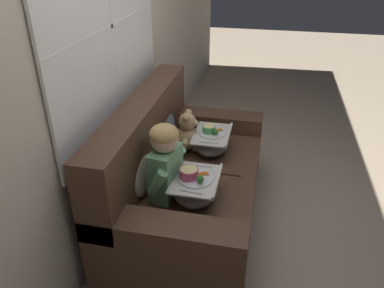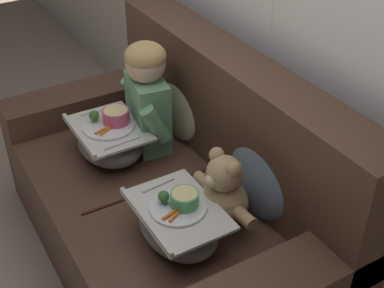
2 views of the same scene
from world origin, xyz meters
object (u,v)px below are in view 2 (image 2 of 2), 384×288
Objects in this scene: throw_pillow_behind_child at (183,101)px; teddy_bear at (223,195)px; couch at (177,200)px; lap_tray_child at (110,140)px; lap_tray_teddy at (178,223)px; throw_pillow_behind_teddy at (263,171)px; child_figure at (147,91)px.

throw_pillow_behind_child reaches higher than teddy_bear.
couch is 0.41m from lap_tray_child.
throw_pillow_behind_child is 0.76m from lap_tray_teddy.
couch is 0.49m from throw_pillow_behind_teddy.
couch reaches higher than lap_tray_child.
teddy_bear is at bearing 16.86° from lap_tray_child.
couch is 4.33× the size of lap_tray_teddy.
throw_pillow_behind_child is at bearing 89.96° from child_figure.
throw_pillow_behind_teddy is 0.19m from teddy_bear.
throw_pillow_behind_teddy is at bearing 0.00° from throw_pillow_behind_child.
couch reaches higher than throw_pillow_behind_child.
lap_tray_child is 0.97× the size of lap_tray_teddy.
throw_pillow_behind_child is at bearing 148.99° from lap_tray_teddy.
couch reaches higher than teddy_bear.
lap_tray_teddy is (0.32, -0.17, 0.20)m from couch.
throw_pillow_behind_teddy is 1.07× the size of lap_tray_child.
couch is 4.32× the size of throw_pillow_behind_child.
lap_tray_teddy is at bearing -0.12° from lap_tray_child.
lap_tray_teddy is at bearing -90.14° from teddy_bear.
child_figure is at bearing 174.57° from couch.
couch is 0.51m from child_figure.
throw_pillow_behind_teddy is at bearing 90.09° from teddy_bear.
throw_pillow_behind_child is at bearing 180.00° from throw_pillow_behind_teddy.
throw_pillow_behind_child is at bearing 146.00° from couch.
couch is 3.28× the size of child_figure.
couch is at bearing 27.57° from lap_tray_child.
throw_pillow_behind_teddy reaches higher than teddy_bear.
throw_pillow_behind_child is 1.03× the size of lap_tray_child.
child_figure is 1.36× the size of lap_tray_child.
throw_pillow_behind_teddy is 1.16× the size of teddy_bear.
child_figure is (-0.64, -0.19, 0.11)m from throw_pillow_behind_teddy.
throw_pillow_behind_child is 0.40m from lap_tray_child.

